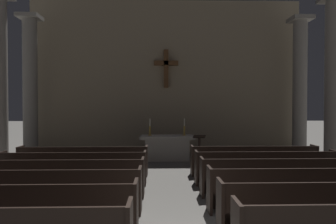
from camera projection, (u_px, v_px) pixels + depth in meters
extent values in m
cube|color=black|center=(19.00, 212.00, 5.28)|extent=(3.92, 0.40, 0.05)
cube|color=black|center=(13.00, 200.00, 5.05)|extent=(3.92, 0.05, 0.50)
cube|color=black|center=(24.00, 221.00, 5.47)|extent=(3.92, 0.04, 0.40)
cube|color=black|center=(136.00, 208.00, 5.32)|extent=(0.06, 0.50, 0.95)
cube|color=black|center=(44.00, 193.00, 6.43)|extent=(3.92, 0.40, 0.05)
cube|color=black|center=(40.00, 182.00, 6.20)|extent=(3.92, 0.05, 0.50)
cube|color=black|center=(47.00, 201.00, 6.61)|extent=(3.92, 0.04, 0.40)
cube|color=black|center=(140.00, 190.00, 6.47)|extent=(0.06, 0.50, 0.95)
cube|color=black|center=(61.00, 180.00, 7.58)|extent=(3.92, 0.40, 0.05)
cube|color=black|center=(58.00, 170.00, 7.34)|extent=(3.92, 0.05, 0.50)
cube|color=black|center=(64.00, 187.00, 7.76)|extent=(3.92, 0.04, 0.40)
cube|color=black|center=(143.00, 177.00, 7.61)|extent=(0.06, 0.50, 0.95)
cube|color=black|center=(74.00, 170.00, 8.72)|extent=(3.92, 0.40, 0.05)
cube|color=black|center=(72.00, 162.00, 8.49)|extent=(3.92, 0.05, 0.50)
cube|color=black|center=(76.00, 176.00, 8.91)|extent=(3.92, 0.04, 0.40)
cube|color=black|center=(145.00, 168.00, 8.76)|extent=(0.06, 0.50, 0.95)
cube|color=black|center=(2.00, 169.00, 8.64)|extent=(0.06, 0.50, 0.95)
cube|color=black|center=(84.00, 162.00, 9.87)|extent=(3.92, 0.40, 0.05)
cube|color=black|center=(82.00, 155.00, 9.64)|extent=(3.92, 0.05, 0.50)
cube|color=black|center=(85.00, 168.00, 10.05)|extent=(3.92, 0.04, 0.40)
cube|color=black|center=(147.00, 161.00, 9.90)|extent=(0.06, 0.50, 0.95)
cube|color=black|center=(20.00, 161.00, 9.79)|extent=(0.06, 0.50, 0.95)
cube|color=black|center=(333.00, 209.00, 5.44)|extent=(3.92, 0.40, 0.05)
cube|color=black|center=(327.00, 218.00, 5.63)|extent=(3.92, 0.04, 0.40)
cube|color=black|center=(220.00, 207.00, 5.36)|extent=(0.06, 0.50, 0.95)
cube|color=black|center=(302.00, 191.00, 6.59)|extent=(3.92, 0.40, 0.05)
cube|color=black|center=(308.00, 181.00, 6.36)|extent=(3.92, 0.05, 0.50)
cube|color=black|center=(299.00, 199.00, 6.77)|extent=(3.92, 0.04, 0.40)
cube|color=black|center=(209.00, 189.00, 6.51)|extent=(0.06, 0.50, 0.95)
cube|color=black|center=(281.00, 178.00, 7.73)|extent=(3.92, 0.40, 0.05)
cube|color=black|center=(285.00, 169.00, 7.50)|extent=(3.92, 0.05, 0.50)
cube|color=black|center=(278.00, 185.00, 7.92)|extent=(3.92, 0.04, 0.40)
cube|color=black|center=(202.00, 177.00, 7.65)|extent=(0.06, 0.50, 0.95)
cube|color=black|center=(265.00, 169.00, 8.88)|extent=(3.92, 0.40, 0.05)
cube|color=black|center=(268.00, 161.00, 8.65)|extent=(3.92, 0.05, 0.50)
cube|color=black|center=(263.00, 175.00, 9.06)|extent=(3.92, 0.04, 0.40)
cube|color=black|center=(196.00, 168.00, 8.80)|extent=(0.06, 0.50, 0.95)
cube|color=black|center=(334.00, 167.00, 8.91)|extent=(0.06, 0.50, 0.95)
cube|color=black|center=(253.00, 161.00, 10.02)|extent=(3.92, 0.40, 0.05)
cube|color=black|center=(256.00, 154.00, 9.79)|extent=(3.92, 0.05, 0.50)
cube|color=black|center=(252.00, 167.00, 10.21)|extent=(3.92, 0.04, 0.40)
cube|color=black|center=(192.00, 160.00, 9.94)|extent=(0.06, 0.50, 0.95)
cube|color=black|center=(314.00, 160.00, 10.06)|extent=(0.06, 0.50, 0.95)
cube|color=gray|center=(333.00, 166.00, 10.98)|extent=(0.84, 0.84, 0.20)
cylinder|color=gray|center=(334.00, 85.00, 10.91)|extent=(0.60, 0.60, 5.91)
cube|color=gray|center=(31.00, 155.00, 13.28)|extent=(0.84, 0.84, 0.20)
cylinder|color=gray|center=(30.00, 88.00, 13.21)|extent=(0.60, 0.60, 5.91)
cube|color=gray|center=(30.00, 17.00, 13.15)|extent=(0.90, 0.90, 0.16)
cube|color=gray|center=(299.00, 154.00, 13.61)|extent=(0.84, 0.84, 0.20)
cylinder|color=gray|center=(300.00, 89.00, 13.55)|extent=(0.60, 0.60, 5.91)
cube|color=gray|center=(300.00, 19.00, 13.48)|extent=(0.90, 0.90, 0.16)
cube|color=#A8A399|center=(167.00, 149.00, 12.65)|extent=(1.76, 0.72, 0.88)
cube|color=#A8A399|center=(167.00, 137.00, 12.63)|extent=(2.20, 0.90, 0.12)
cube|color=silver|center=(167.00, 136.00, 12.63)|extent=(2.09, 0.86, 0.01)
cylinder|color=#B79338|center=(150.00, 135.00, 12.61)|extent=(0.16, 0.16, 0.02)
cylinder|color=#B79338|center=(150.00, 131.00, 12.61)|extent=(0.07, 0.07, 0.38)
cylinder|color=silver|center=(150.00, 122.00, 12.60)|extent=(0.04, 0.04, 0.31)
cylinder|color=#B79338|center=(184.00, 135.00, 12.65)|extent=(0.16, 0.16, 0.02)
cylinder|color=#B79338|center=(184.00, 131.00, 12.65)|extent=(0.07, 0.07, 0.38)
cylinder|color=silver|center=(184.00, 122.00, 12.64)|extent=(0.04, 0.04, 0.31)
cube|color=gray|center=(166.00, 77.00, 14.69)|extent=(12.59, 0.25, 7.16)
cube|color=brown|center=(166.00, 69.00, 14.45)|extent=(0.21, 0.21, 1.76)
cube|color=brown|center=(166.00, 63.00, 14.44)|extent=(1.13, 0.21, 0.21)
cylinder|color=black|center=(199.00, 165.00, 11.49)|extent=(0.36, 0.36, 0.04)
cylinder|color=black|center=(199.00, 152.00, 11.48)|extent=(0.10, 0.10, 1.05)
cube|color=black|center=(199.00, 137.00, 11.47)|extent=(0.44, 0.31, 0.15)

